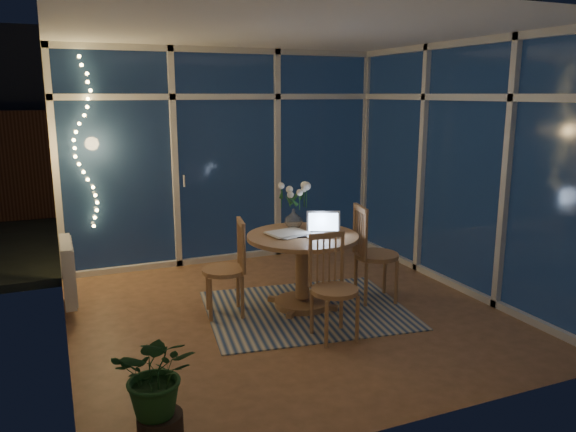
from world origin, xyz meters
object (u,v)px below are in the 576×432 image
Objects in this scene: potted_plant at (158,381)px; laptop at (324,224)px; chair_left at (224,268)px; chair_right at (377,253)px; flower_vase at (294,218)px; chair_front at (335,288)px; dining_table at (302,271)px.

laptop is at bearing 39.09° from potted_plant.
chair_left is 1.54m from chair_right.
chair_right is 2.88m from potted_plant.
chair_front is at bearing -94.58° from flower_vase.
potted_plant reaches higher than dining_table.
chair_left is 0.90m from flower_vase.
chair_front reaches higher than dining_table.
flower_vase is (0.04, 0.30, 0.47)m from dining_table.
dining_table is 1.07× the size of chair_right.
chair_front is at bearing 27.73° from potted_plant.
dining_table is 1.42× the size of potted_plant.
laptop reaches higher than flower_vase.
chair_left is 1.03m from laptop.
chair_left is at bearing 61.75° from potted_plant.
laptop is 1.55× the size of flower_vase.
dining_table is 3.31× the size of laptop.
chair_right is at bearing 91.44° from chair_left.
laptop reaches higher than potted_plant.
dining_table is 0.56m from flower_vase.
potted_plant is (-1.64, -0.86, -0.08)m from chair_front.
potted_plant is (-2.45, -1.51, -0.12)m from chair_right.
flower_vase is (0.09, 1.07, 0.38)m from chair_front.
potted_plant is at bearing 133.08° from chair_right.
chair_left reaches higher than dining_table.
flower_vase is at bearing 131.16° from laptop.
chair_right is 1.32× the size of potted_plant.
dining_table is at bearing 43.95° from potted_plant.
laptop is 0.44m from flower_vase.
chair_left is 0.93× the size of chair_right.
dining_table is 2.35m from potted_plant.
chair_right reaches higher than flower_vase.
laptop is (0.17, -0.12, 0.49)m from dining_table.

